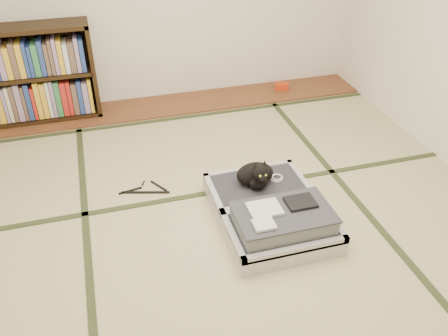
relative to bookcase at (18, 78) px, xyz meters
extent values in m
plane|color=tan|center=(1.47, -2.07, -0.45)|extent=(4.50, 4.50, 0.00)
cube|color=brown|center=(1.47, -0.07, -0.44)|extent=(4.00, 0.50, 0.02)
cube|color=#BB320F|center=(2.67, -0.04, -0.40)|extent=(0.17, 0.14, 0.07)
cube|color=#2D381E|center=(0.47, -2.07, -0.45)|extent=(0.05, 4.50, 0.01)
cube|color=#2D381E|center=(2.47, -2.07, -0.45)|extent=(0.05, 4.50, 0.01)
cube|color=#2D381E|center=(1.47, -1.67, -0.45)|extent=(4.00, 0.05, 0.01)
cube|color=#2D381E|center=(1.47, -0.37, -0.45)|extent=(4.00, 0.05, 0.01)
cube|color=black|center=(0.69, 0.00, 0.02)|extent=(0.04, 0.32, 0.91)
cube|color=black|center=(0.00, 0.00, -0.42)|extent=(1.42, 0.32, 0.04)
cube|color=black|center=(0.00, 0.00, 0.46)|extent=(1.42, 0.32, 0.04)
cube|color=black|center=(0.00, 0.00, 0.02)|extent=(1.36, 0.32, 0.03)
cube|color=black|center=(0.00, 0.15, 0.02)|extent=(1.42, 0.02, 0.91)
cube|color=gray|center=(0.00, -0.02, -0.20)|extent=(1.28, 0.23, 0.39)
cube|color=gray|center=(0.00, -0.02, 0.21)|extent=(1.28, 0.23, 0.34)
cube|color=silver|center=(1.75, -2.34, -0.39)|extent=(0.73, 0.49, 0.13)
cube|color=#303038|center=(1.75, -2.34, -0.35)|extent=(0.65, 0.41, 0.10)
cube|color=silver|center=(1.75, -2.57, -0.32)|extent=(0.73, 0.04, 0.05)
cube|color=silver|center=(1.75, -2.12, -0.32)|extent=(0.73, 0.04, 0.05)
cube|color=silver|center=(1.40, -2.34, -0.32)|extent=(0.04, 0.49, 0.05)
cube|color=silver|center=(2.09, -2.34, -0.32)|extent=(0.04, 0.49, 0.05)
cube|color=silver|center=(1.75, -1.86, -0.39)|extent=(0.73, 0.49, 0.13)
cube|color=#303038|center=(1.75, -1.86, -0.35)|extent=(0.65, 0.41, 0.10)
cube|color=silver|center=(1.75, -2.08, -0.32)|extent=(0.73, 0.04, 0.05)
cube|color=silver|center=(1.75, -1.63, -0.32)|extent=(0.73, 0.04, 0.05)
cube|color=silver|center=(1.40, -1.86, -0.32)|extent=(0.04, 0.49, 0.05)
cube|color=silver|center=(2.09, -1.86, -0.32)|extent=(0.04, 0.49, 0.05)
cylinder|color=black|center=(1.75, -2.10, -0.31)|extent=(0.66, 0.02, 0.02)
cube|color=gray|center=(1.75, -2.34, -0.27)|extent=(0.62, 0.38, 0.13)
cube|color=#383940|center=(1.75, -2.34, -0.19)|extent=(0.64, 0.40, 0.01)
cube|color=silver|center=(1.63, -2.29, -0.17)|extent=(0.21, 0.18, 0.02)
cube|color=black|center=(1.88, -2.29, -0.17)|extent=(0.20, 0.16, 0.02)
cube|color=silver|center=(1.57, -2.44, -0.17)|extent=(0.14, 0.12, 0.02)
cube|color=white|center=(1.53, -2.58, -0.38)|extent=(0.06, 0.01, 0.04)
cube|color=white|center=(1.65, -2.58, -0.39)|extent=(0.05, 0.01, 0.03)
cube|color=orange|center=(1.99, -2.58, -0.38)|extent=(0.05, 0.01, 0.03)
cube|color=#197F33|center=(1.92, -2.58, -0.36)|extent=(0.04, 0.01, 0.03)
ellipsoid|color=black|center=(1.73, -1.83, -0.22)|extent=(0.28, 0.19, 0.18)
ellipsoid|color=black|center=(1.73, -1.91, -0.24)|extent=(0.14, 0.10, 0.10)
ellipsoid|color=black|center=(1.73, -1.94, -0.14)|extent=(0.12, 0.11, 0.12)
sphere|color=black|center=(1.73, -1.99, -0.16)|extent=(0.05, 0.05, 0.05)
cone|color=black|center=(1.69, -1.92, -0.08)|extent=(0.04, 0.05, 0.06)
cone|color=black|center=(1.76, -1.92, -0.08)|extent=(0.04, 0.05, 0.06)
sphere|color=#A5BF33|center=(1.71, -1.99, -0.13)|extent=(0.02, 0.02, 0.02)
sphere|color=#A5BF33|center=(1.75, -1.99, -0.13)|extent=(0.02, 0.02, 0.02)
cylinder|color=black|center=(1.82, -1.74, -0.29)|extent=(0.17, 0.10, 0.03)
torus|color=white|center=(1.91, -1.82, -0.31)|extent=(0.10, 0.10, 0.01)
torus|color=white|center=(1.91, -1.82, -0.29)|extent=(0.09, 0.09, 0.01)
cube|color=black|center=(0.94, -1.53, -0.44)|extent=(0.37, 0.12, 0.01)
cube|color=black|center=(0.82, -1.47, -0.44)|extent=(0.19, 0.05, 0.01)
cube|color=black|center=(1.05, -1.47, -0.44)|extent=(0.11, 0.17, 0.01)
cylinder|color=black|center=(0.94, -1.40, -0.44)|extent=(0.04, 0.06, 0.01)
camera|label=1|loc=(0.70, -4.55, 1.76)|focal=38.00mm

